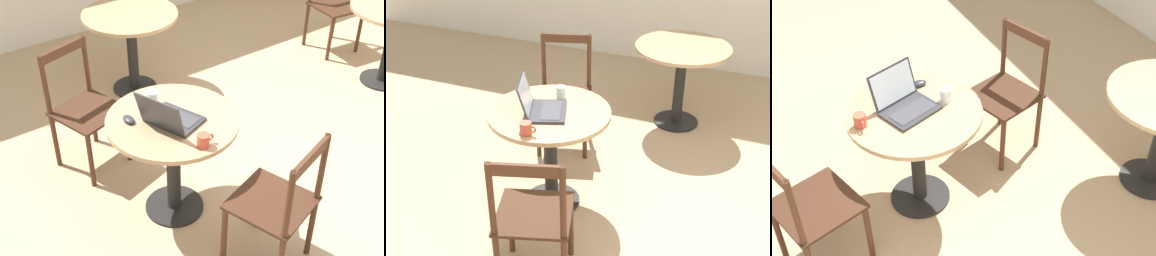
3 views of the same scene
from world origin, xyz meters
TOP-DOWN VIEW (x-y plane):
  - cafe_table_near at (-0.78, 0.33)m, footprint 0.82×0.82m
  - cafe_table_far at (-0.22, 1.84)m, footprint 0.82×0.82m
  - chair_near_back at (-1.02, 1.13)m, footprint 0.53×0.53m
  - chair_near_front at (-0.55, -0.40)m, footprint 0.54×0.54m
  - laptop at (-0.82, 0.29)m, footprint 0.39×0.40m
  - mouse at (-1.01, 0.46)m, footprint 0.06×0.10m
  - mug at (-0.78, 0.01)m, footprint 0.11×0.07m
  - drinking_glass at (-0.79, 0.55)m, footprint 0.07×0.07m

SIDE VIEW (x-z plane):
  - chair_near_back at x=-1.02m, z-range 0.00..0.93m
  - chair_near_front at x=-0.55m, z-range 0.00..0.93m
  - cafe_table_near at x=-0.78m, z-range 0.20..0.95m
  - cafe_table_far at x=-0.22m, z-range 0.20..0.95m
  - mouse at x=-1.01m, z-range 0.74..0.77m
  - mug at x=-0.78m, z-range 0.74..0.82m
  - drinking_glass at x=-0.79m, z-range 0.74..0.83m
  - laptop at x=-0.82m, z-range 0.67..0.91m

